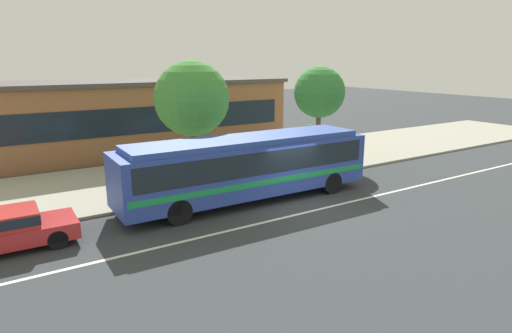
% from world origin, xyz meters
% --- Properties ---
extents(ground_plane, '(120.00, 120.00, 0.00)m').
position_xyz_m(ground_plane, '(0.00, 0.00, 0.00)').
color(ground_plane, '#33383B').
extents(sidewalk_slab, '(60.00, 8.00, 0.12)m').
position_xyz_m(sidewalk_slab, '(0.00, 7.13, 0.06)').
color(sidewalk_slab, '#9D9A89').
rests_on(sidewalk_slab, ground_plane).
extents(lane_stripe_center, '(56.00, 0.16, 0.01)m').
position_xyz_m(lane_stripe_center, '(0.00, -0.80, 0.00)').
color(lane_stripe_center, silver).
rests_on(lane_stripe_center, ground_plane).
extents(transit_bus, '(11.30, 2.74, 2.81)m').
position_xyz_m(transit_bus, '(-1.41, 1.78, 1.64)').
color(transit_bus, '#2C45A6').
rests_on(transit_bus, ground_plane).
extents(sedan_behind_bus, '(4.25, 1.86, 1.29)m').
position_xyz_m(sedan_behind_bus, '(-10.65, 1.67, 0.72)').
color(sedan_behind_bus, '#B3272B').
rests_on(sedan_behind_bus, ground_plane).
extents(pedestrian_waiting_near_sign, '(0.47, 0.47, 1.66)m').
position_xyz_m(pedestrian_waiting_near_sign, '(-6.32, 3.72, 1.08)').
color(pedestrian_waiting_near_sign, '#70634E').
rests_on(pedestrian_waiting_near_sign, sidewalk_slab).
extents(pedestrian_walking_along_curb, '(0.42, 0.42, 1.63)m').
position_xyz_m(pedestrian_walking_along_curb, '(1.59, 4.82, 1.07)').
color(pedestrian_walking_along_curb, navy).
rests_on(pedestrian_walking_along_curb, sidewalk_slab).
extents(bus_stop_sign, '(0.15, 0.44, 2.53)m').
position_xyz_m(bus_stop_sign, '(3.77, 3.79, 1.74)').
color(bus_stop_sign, gray).
rests_on(bus_stop_sign, sidewalk_slab).
extents(street_tree_near_stop, '(3.75, 3.75, 5.85)m').
position_xyz_m(street_tree_near_stop, '(-1.83, 6.39, 4.09)').
color(street_tree_near_stop, brown).
rests_on(street_tree_near_stop, sidewalk_slab).
extents(street_tree_mid_block, '(2.97, 2.97, 5.50)m').
position_xyz_m(street_tree_mid_block, '(5.99, 5.85, 4.11)').
color(street_tree_mid_block, brown).
rests_on(street_tree_mid_block, sidewalk_slab).
extents(station_building, '(20.56, 6.73, 4.68)m').
position_xyz_m(station_building, '(-2.32, 14.96, 2.35)').
color(station_building, '#945E3A').
rests_on(station_building, ground_plane).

